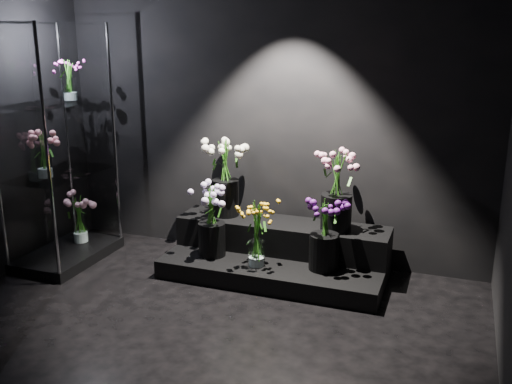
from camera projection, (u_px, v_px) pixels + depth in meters
The scene contains 12 objects.
floor at pixel (167, 362), 3.67m from camera, with size 4.00×4.00×0.00m, color black.
wall_back at pixel (269, 107), 5.10m from camera, with size 4.00×4.00×0.00m, color black.
display_riser at pixel (278, 253), 5.01m from camera, with size 1.90×0.84×0.42m.
display_case at pixel (58, 147), 5.03m from camera, with size 0.58×0.97×2.13m.
bouquet_orange_bells at pixel (256, 234), 4.70m from camera, with size 0.32×0.32×0.57m.
bouquet_lilac at pixel (211, 215), 4.90m from camera, with size 0.45×0.45×0.63m.
bouquet_purple at pixel (325, 230), 4.62m from camera, with size 0.39×0.39×0.61m.
bouquet_cream_roses at pixel (225, 172), 5.13m from camera, with size 0.45×0.45×0.69m.
bouquet_pink_roses at pixel (337, 186), 4.75m from camera, with size 0.48×0.48×0.68m.
bouquet_case_pink at pixel (43, 153), 4.88m from camera, with size 0.27×0.27×0.41m.
bouquet_case_magenta at pixel (69, 80), 5.03m from camera, with size 0.24×0.24×0.35m.
bouquet_case_base_pink at pixel (79, 217), 5.43m from camera, with size 0.39×0.39×0.46m.
Camera 1 is at (1.64, -2.84, 2.05)m, focal length 40.00 mm.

